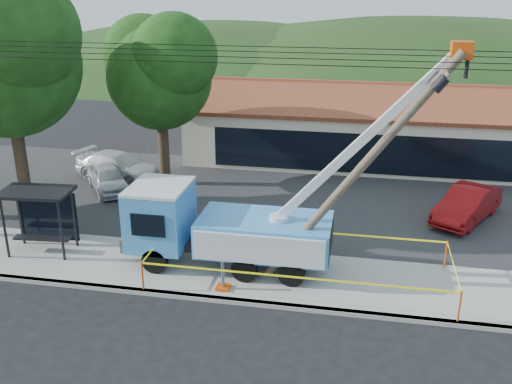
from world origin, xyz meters
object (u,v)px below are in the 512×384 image
Objects in this scene: car_red at (465,222)px; car_white at (119,181)px; leaning_pole at (364,164)px; bus_shelter at (40,205)px; car_silver at (109,192)px; utility_truck at (224,225)px.

car_red is 0.91× the size of car_white.
car_red is at bearing -81.17° from car_white.
leaning_pole is 9.56m from car_red.
car_white is (-0.69, 8.76, -2.04)m from bus_shelter.
car_silver is (-0.48, 6.96, -2.04)m from bus_shelter.
car_white is at bearing 132.97° from utility_truck.
utility_truck reaches higher than bus_shelter.
utility_truck is 7.36m from bus_shelter.
utility_truck is 11.93m from car_white.
bus_shelter reaches higher than car_silver.
bus_shelter reaches higher than car_red.
car_white reaches higher than car_silver.
utility_truck is 1.39× the size of leaning_pole.
car_white is (-12.98, 9.24, -4.63)m from leaning_pole.
car_red is at bearing 33.16° from utility_truck.
utility_truck is 5.74m from leaning_pole.
leaning_pole is at bearing -6.99° from utility_truck.
car_red is (17.48, -0.53, 0.00)m from car_silver.
utility_truck is 10.54m from car_silver.
utility_truck reaches higher than car_red.
car_white is (-17.69, 2.32, 0.00)m from car_red.
utility_truck is at bearing -120.72° from car_white.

